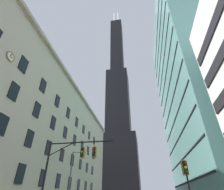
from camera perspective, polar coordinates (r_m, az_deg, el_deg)
The scene contains 6 objects.
station_building at distance 42.15m, azimuth -23.64°, elevation -14.05°, with size 16.99×56.30×24.64m.
dark_skyscraper at distance 118.68m, azimuth 2.20°, elevation -7.06°, with size 22.72×22.72×169.46m.
glass_office_midrise at distance 46.68m, azimuth 28.89°, elevation 3.09°, with size 17.73×32.54×49.85m.
traffic_signal_mast at distance 19.25m, azimuth -13.05°, elevation -20.44°, with size 7.21×0.63×6.79m.
traffic_light_near_right at distance 15.07m, azimuth 23.52°, elevation -22.42°, with size 0.40×0.63×3.87m.
street_lamppost at distance 29.39m, azimuth -13.00°, elevation -24.18°, with size 2.54×0.32×7.90m.
Camera 1 is at (3.60, -11.64, 1.50)m, focal length 27.18 mm.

